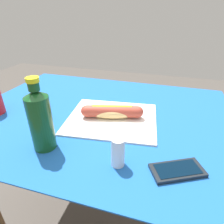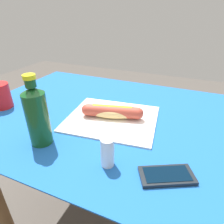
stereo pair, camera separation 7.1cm
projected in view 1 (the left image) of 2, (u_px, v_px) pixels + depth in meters
dining_table at (100, 144)px, 0.84m from camera, size 1.03×0.78×0.74m
paper_wrapper at (112, 118)px, 0.72m from camera, size 0.35×0.31×0.01m
hot_dog at (112, 112)px, 0.71m from camera, size 0.22×0.09×0.05m
cell_phone at (177, 170)px, 0.49m from camera, size 0.15×0.12×0.01m
soda_bottle at (40, 119)px, 0.54m from camera, size 0.07×0.07×0.22m
salt_shaker at (118, 152)px, 0.50m from camera, size 0.04×0.04×0.08m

